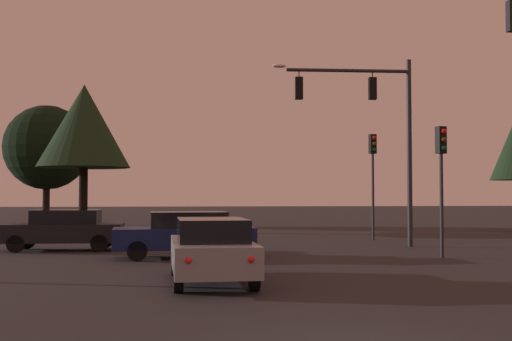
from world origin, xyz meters
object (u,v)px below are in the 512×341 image
(tree_left_far, at_px, (84,126))
(car_crossing_left, at_px, (63,229))
(traffic_light_corner_right, at_px, (373,166))
(tree_behind_sign, at_px, (47,148))
(traffic_light_corner_left, at_px, (442,165))
(car_nearside_lane, at_px, (211,249))
(car_crossing_right, at_px, (185,234))
(traffic_signal_mast_arm, at_px, (373,117))

(tree_left_far, bearing_deg, car_crossing_left, -84.91)
(traffic_light_corner_right, distance_m, tree_behind_sign, 23.63)
(traffic_light_corner_left, height_order, tree_behind_sign, tree_behind_sign)
(car_crossing_left, relative_size, tree_left_far, 0.54)
(car_crossing_left, bearing_deg, tree_behind_sign, 103.21)
(traffic_light_corner_right, height_order, car_nearside_lane, traffic_light_corner_right)
(car_nearside_lane, bearing_deg, tree_left_far, 105.75)
(traffic_light_corner_left, distance_m, car_crossing_left, 13.87)
(car_crossing_right, distance_m, tree_left_far, 17.60)
(car_crossing_left, xyz_separation_m, tree_behind_sign, (-4.54, 19.34, 4.47))
(traffic_light_corner_left, distance_m, car_nearside_lane, 9.55)
(traffic_signal_mast_arm, height_order, tree_left_far, tree_left_far)
(traffic_light_corner_right, distance_m, car_crossing_right, 11.62)
(car_crossing_left, bearing_deg, tree_left_far, 95.09)
(traffic_light_corner_right, height_order, tree_behind_sign, tree_behind_sign)
(traffic_light_corner_left, bearing_deg, car_crossing_left, 160.77)
(traffic_signal_mast_arm, relative_size, car_crossing_left, 1.66)
(traffic_light_corner_left, relative_size, traffic_light_corner_right, 0.89)
(car_crossing_left, bearing_deg, car_crossing_right, -36.80)
(car_nearside_lane, xyz_separation_m, tree_left_far, (-6.18, 21.92, 5.21))
(car_crossing_left, height_order, car_crossing_right, same)
(traffic_light_corner_left, relative_size, tree_behind_sign, 0.54)
(car_crossing_left, height_order, tree_left_far, tree_left_far)
(traffic_light_corner_left, xyz_separation_m, car_nearside_lane, (-7.85, -4.94, -2.28))
(car_crossing_left, xyz_separation_m, tree_left_far, (-1.11, 12.47, 5.21))
(tree_behind_sign, bearing_deg, traffic_signal_mast_arm, -49.18)
(traffic_signal_mast_arm, relative_size, traffic_light_corner_left, 1.74)
(car_crossing_left, distance_m, tree_left_far, 13.56)
(traffic_light_corner_right, distance_m, car_nearside_lane, 15.82)
(traffic_signal_mast_arm, bearing_deg, tree_left_far, 136.83)
(traffic_light_corner_left, distance_m, tree_left_far, 22.22)
(car_crossing_right, bearing_deg, traffic_light_corner_right, 39.73)
(traffic_signal_mast_arm, bearing_deg, traffic_light_corner_left, -79.46)
(car_nearside_lane, distance_m, car_crossing_left, 10.72)
(traffic_light_corner_left, relative_size, car_crossing_right, 0.91)
(traffic_light_corner_left, bearing_deg, traffic_light_corner_right, 88.00)
(traffic_light_corner_right, relative_size, tree_left_far, 0.58)
(traffic_light_corner_left, relative_size, car_nearside_lane, 0.95)
(traffic_light_corner_left, xyz_separation_m, traffic_light_corner_right, (0.29, 8.37, 0.36))
(car_crossing_left, bearing_deg, traffic_light_corner_right, 16.28)
(traffic_light_corner_right, xyz_separation_m, car_crossing_left, (-13.21, -3.86, -2.64))
(car_crossing_right, height_order, tree_left_far, tree_left_far)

